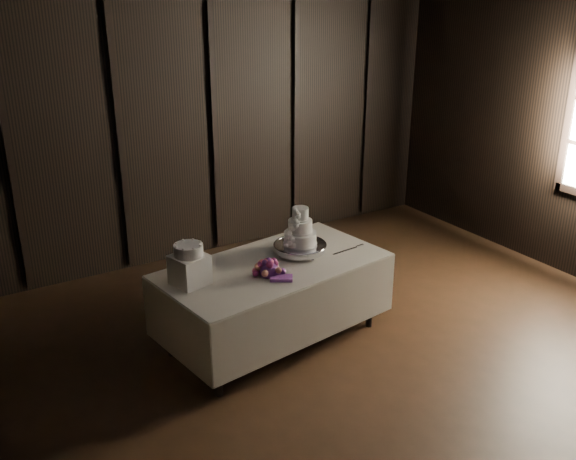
{
  "coord_description": "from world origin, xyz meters",
  "views": [
    {
      "loc": [
        -3.06,
        -3.11,
        3.1
      ],
      "look_at": [
        -0.36,
        1.28,
        1.05
      ],
      "focal_mm": 40.0,
      "sensor_mm": 36.0,
      "label": 1
    }
  ],
  "objects": [
    {
      "name": "room",
      "position": [
        0.0,
        0.0,
        1.5
      ],
      "size": [
        6.08,
        7.08,
        3.08
      ],
      "color": "black",
      "rests_on": "ground"
    },
    {
      "name": "cake_stand",
      "position": [
        -0.19,
        1.36,
        0.81
      ],
      "size": [
        0.57,
        0.57,
        0.09
      ],
      "primitive_type": "cylinder",
      "rotation": [
        0.0,
        0.0,
        -0.2
      ],
      "color": "silver",
      "rests_on": "display_table"
    },
    {
      "name": "small_cake",
      "position": [
        -1.28,
        1.31,
        1.06
      ],
      "size": [
        0.31,
        0.31,
        0.09
      ],
      "primitive_type": "cylinder",
      "rotation": [
        0.0,
        0.0,
        0.42
      ],
      "color": "white",
      "rests_on": "box_pedestal"
    },
    {
      "name": "cake_knife",
      "position": [
        0.18,
        1.18,
        0.77
      ],
      "size": [
        0.37,
        0.06,
        0.01
      ],
      "primitive_type": "cube",
      "rotation": [
        0.0,
        0.0,
        0.09
      ],
      "color": "silver",
      "rests_on": "display_table"
    },
    {
      "name": "bouquet",
      "position": [
        -0.66,
        1.1,
        0.83
      ],
      "size": [
        0.46,
        0.5,
        0.19
      ],
      "primitive_type": null,
      "rotation": [
        0.0,
        0.0,
        -0.56
      ],
      "color": "#ED4F7A",
      "rests_on": "display_table"
    },
    {
      "name": "wedding_cake",
      "position": [
        -0.21,
        1.34,
        0.99
      ],
      "size": [
        0.34,
        0.29,
        0.35
      ],
      "rotation": [
        0.0,
        0.0,
        0.43
      ],
      "color": "white",
      "rests_on": "cake_stand"
    },
    {
      "name": "box_pedestal",
      "position": [
        -1.28,
        1.31,
        0.89
      ],
      "size": [
        0.32,
        0.32,
        0.25
      ],
      "primitive_type": "cube",
      "rotation": [
        0.0,
        0.0,
        0.26
      ],
      "color": "white",
      "rests_on": "display_table"
    },
    {
      "name": "display_table",
      "position": [
        -0.51,
        1.28,
        0.42
      ],
      "size": [
        2.11,
        1.3,
        0.76
      ],
      "rotation": [
        0.0,
        0.0,
        0.14
      ],
      "color": "beige",
      "rests_on": "ground"
    }
  ]
}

